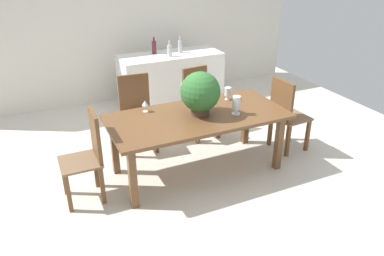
% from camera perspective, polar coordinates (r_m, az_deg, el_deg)
% --- Properties ---
extents(ground_plane, '(7.04, 7.04, 0.00)m').
position_cam_1_polar(ground_plane, '(4.93, -0.38, -5.00)').
color(ground_plane, silver).
extents(back_wall, '(6.40, 0.10, 2.60)m').
position_cam_1_polar(back_wall, '(6.79, -9.90, 15.15)').
color(back_wall, silver).
rests_on(back_wall, ground).
extents(dining_table, '(2.08, 0.99, 0.75)m').
position_cam_1_polar(dining_table, '(4.43, 0.84, 0.99)').
color(dining_table, brown).
rests_on(dining_table, ground).
extents(chair_far_left, '(0.48, 0.48, 1.00)m').
position_cam_1_polar(chair_far_left, '(5.12, -8.37, 2.92)').
color(chair_far_left, brown).
rests_on(chair_far_left, ground).
extents(chair_head_end, '(0.43, 0.42, 1.01)m').
position_cam_1_polar(chair_head_end, '(4.15, -15.34, -3.60)').
color(chair_head_end, brown).
rests_on(chair_head_end, ground).
extents(chair_foot_end, '(0.44, 0.46, 1.00)m').
position_cam_1_polar(chair_foot_end, '(5.11, 13.93, 2.35)').
color(chair_foot_end, brown).
rests_on(chair_foot_end, ground).
extents(chair_far_right, '(0.46, 0.48, 0.98)m').
position_cam_1_polar(chair_far_right, '(5.43, 0.97, 4.44)').
color(chair_far_right, brown).
rests_on(chair_far_right, ground).
extents(flower_centerpiece, '(0.46, 0.46, 0.51)m').
position_cam_1_polar(flower_centerpiece, '(4.30, 1.26, 5.34)').
color(flower_centerpiece, '#4C3828').
rests_on(flower_centerpiece, dining_table).
extents(crystal_vase_left, '(0.10, 0.10, 0.22)m').
position_cam_1_polar(crystal_vase_left, '(4.39, 6.70, 3.64)').
color(crystal_vase_left, silver).
rests_on(crystal_vase_left, dining_table).
extents(crystal_vase_center_near, '(0.09, 0.09, 0.16)m').
position_cam_1_polar(crystal_vase_center_near, '(4.82, 5.41, 5.38)').
color(crystal_vase_center_near, silver).
rests_on(crystal_vase_center_near, dining_table).
extents(wine_glass, '(0.08, 0.08, 0.14)m').
position_cam_1_polar(wine_glass, '(4.47, -7.10, 3.67)').
color(wine_glass, silver).
rests_on(wine_glass, dining_table).
extents(kitchen_counter, '(1.67, 0.66, 0.92)m').
position_cam_1_polar(kitchen_counter, '(6.40, -3.19, 7.06)').
color(kitchen_counter, white).
rests_on(kitchen_counter, ground).
extents(wine_bottle_green, '(0.07, 0.07, 0.27)m').
position_cam_1_polar(wine_bottle_green, '(6.29, -5.72, 12.03)').
color(wine_bottle_green, '#511E28').
rests_on(wine_bottle_green, kitchen_counter).
extents(wine_bottle_clear, '(0.07, 0.07, 0.25)m').
position_cam_1_polar(wine_bottle_clear, '(6.12, -3.39, 11.59)').
color(wine_bottle_clear, '#B2BFB7').
rests_on(wine_bottle_clear, kitchen_counter).
extents(wine_bottle_tall, '(0.06, 0.06, 0.27)m').
position_cam_1_polar(wine_bottle_tall, '(6.33, -1.84, 12.20)').
color(wine_bottle_tall, '#B2BFB7').
rests_on(wine_bottle_tall, kitchen_counter).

